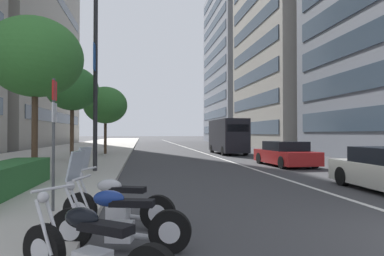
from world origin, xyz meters
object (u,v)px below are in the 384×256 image
(motorcycle_second_in_row, at_px, (91,252))
(car_lead_in_lane, at_px, (285,154))
(street_tree_mid_sidewalk, at_px, (72,89))
(parking_sign_by_curb, at_px, (54,128))
(street_tree_near_plaza_corner, at_px, (105,105))
(motorcycle_far_end_row, at_px, (117,222))
(street_tree_far_plaza, at_px, (35,58))
(motorcycle_mid_row, at_px, (116,205))
(street_lamp_with_banners, at_px, (104,60))
(delivery_van_ahead, at_px, (228,136))

(motorcycle_second_in_row, bearing_deg, car_lead_in_lane, -84.80)
(car_lead_in_lane, bearing_deg, street_tree_mid_sidewalk, 71.17)
(parking_sign_by_curb, xyz_separation_m, street_tree_near_plaza_corner, (19.88, 1.02, 2.07))
(motorcycle_far_end_row, xyz_separation_m, parking_sign_by_curb, (2.17, 1.42, 1.40))
(street_tree_far_plaza, height_order, street_tree_near_plaza_corner, street_tree_far_plaza)
(street_tree_far_plaza, bearing_deg, street_tree_mid_sidewalk, 1.25)
(car_lead_in_lane, height_order, street_tree_far_plaza, street_tree_far_plaza)
(street_tree_far_plaza, distance_m, street_tree_near_plaza_corner, 14.09)
(motorcycle_mid_row, bearing_deg, street_tree_near_plaza_corner, -65.03)
(street_lamp_with_banners, bearing_deg, motorcycle_mid_row, -172.34)
(motorcycle_far_end_row, bearing_deg, street_tree_mid_sidewalk, -63.40)
(motorcycle_mid_row, bearing_deg, car_lead_in_lane, -107.65)
(motorcycle_second_in_row, height_order, car_lead_in_lane, car_lead_in_lane)
(street_tree_mid_sidewalk, xyz_separation_m, street_tree_near_plaza_corner, (6.49, -1.23, -0.42))
(motorcycle_second_in_row, distance_m, delivery_van_ahead, 25.24)
(motorcycle_far_end_row, distance_m, street_tree_mid_sidewalk, 16.46)
(street_tree_mid_sidewalk, bearing_deg, motorcycle_second_in_row, -168.29)
(street_tree_far_plaza, bearing_deg, street_lamp_with_banners, -52.52)
(parking_sign_by_curb, bearing_deg, street_tree_far_plaza, 19.64)
(motorcycle_second_in_row, bearing_deg, motorcycle_mid_row, -55.71)
(motorcycle_second_in_row, height_order, street_tree_near_plaza_corner, street_tree_near_plaza_corner)
(motorcycle_second_in_row, bearing_deg, motorcycle_far_end_row, -62.72)
(delivery_van_ahead, xyz_separation_m, street_lamp_with_banners, (-13.06, 8.74, 3.30))
(parking_sign_by_curb, distance_m, street_tree_mid_sidewalk, 13.80)
(motorcycle_far_end_row, xyz_separation_m, delivery_van_ahead, (22.80, -7.49, 1.09))
(motorcycle_mid_row, distance_m, parking_sign_by_curb, 2.15)
(car_lead_in_lane, bearing_deg, motorcycle_mid_row, 141.33)
(street_tree_mid_sidewalk, bearing_deg, street_lamp_with_banners, -157.43)
(motorcycle_second_in_row, relative_size, street_lamp_with_banners, 0.24)
(delivery_van_ahead, bearing_deg, parking_sign_by_curb, 156.19)
(motorcycle_mid_row, height_order, parking_sign_by_curb, parking_sign_by_curb)
(motorcycle_second_in_row, height_order, motorcycle_mid_row, motorcycle_mid_row)
(parking_sign_by_curb, height_order, street_tree_mid_sidewalk, street_tree_mid_sidewalk)
(street_tree_mid_sidewalk, height_order, street_tree_near_plaza_corner, street_tree_mid_sidewalk)
(motorcycle_mid_row, xyz_separation_m, street_lamp_with_banners, (8.54, 1.15, 4.39))
(motorcycle_second_in_row, distance_m, parking_sign_by_curb, 3.87)
(parking_sign_by_curb, bearing_deg, motorcycle_second_in_row, -160.07)
(motorcycle_far_end_row, distance_m, street_lamp_with_banners, 10.76)
(street_tree_near_plaza_corner, bearing_deg, parking_sign_by_curb, -177.07)
(street_lamp_with_banners, distance_m, street_tree_mid_sidewalk, 6.32)
(motorcycle_second_in_row, relative_size, parking_sign_by_curb, 0.69)
(street_tree_near_plaza_corner, bearing_deg, motorcycle_mid_row, -173.60)
(motorcycle_far_end_row, height_order, street_tree_mid_sidewalk, street_tree_mid_sidewalk)
(motorcycle_second_in_row, relative_size, car_lead_in_lane, 0.42)
(street_tree_mid_sidewalk, bearing_deg, delivery_van_ahead, -57.03)
(motorcycle_mid_row, bearing_deg, delivery_van_ahead, -90.81)
(street_tree_far_plaza, bearing_deg, motorcycle_far_end_row, -156.36)
(motorcycle_far_end_row, relative_size, street_lamp_with_banners, 0.27)
(street_tree_far_plaza, bearing_deg, motorcycle_mid_row, -153.44)
(street_tree_far_plaza, xyz_separation_m, street_tree_mid_sidewalk, (7.55, 0.16, -0.17))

